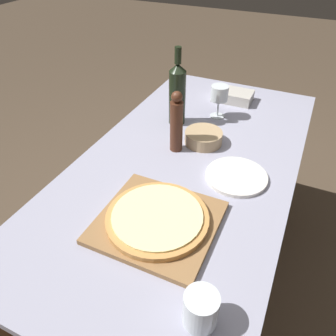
{
  "coord_description": "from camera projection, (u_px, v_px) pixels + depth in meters",
  "views": [
    {
      "loc": [
        0.35,
        -0.95,
        1.51
      ],
      "look_at": [
        -0.02,
        -0.15,
        0.83
      ],
      "focal_mm": 35.0,
      "sensor_mm": 36.0,
      "label": 1
    }
  ],
  "objects": [
    {
      "name": "ground_plane",
      "position": [
        183.0,
        276.0,
        1.73
      ],
      "size": [
        12.0,
        12.0,
        0.0
      ],
      "primitive_type": "plane",
      "color": "#4C3D2D"
    },
    {
      "name": "dining_table",
      "position": [
        188.0,
        180.0,
        1.32
      ],
      "size": [
        0.79,
        1.55,
        0.77
      ],
      "color": "#9393A8",
      "rests_on": "ground_plane"
    },
    {
      "name": "cutting_board",
      "position": [
        157.0,
        222.0,
        0.99
      ],
      "size": [
        0.35,
        0.33,
        0.02
      ],
      "color": "olive",
      "rests_on": "dining_table"
    },
    {
      "name": "pizza",
      "position": [
        157.0,
        217.0,
        0.98
      ],
      "size": [
        0.31,
        0.31,
        0.02
      ],
      "color": "#C68947",
      "rests_on": "cutting_board"
    },
    {
      "name": "wine_bottle",
      "position": [
        177.0,
        93.0,
        1.4
      ],
      "size": [
        0.07,
        0.07,
        0.34
      ],
      "color": "black",
      "rests_on": "dining_table"
    },
    {
      "name": "pepper_mill",
      "position": [
        176.0,
        123.0,
        1.24
      ],
      "size": [
        0.05,
        0.05,
        0.25
      ],
      "color": "#4C2819",
      "rests_on": "dining_table"
    },
    {
      "name": "wine_glass",
      "position": [
        219.0,
        94.0,
        1.46
      ],
      "size": [
        0.08,
        0.08,
        0.15
      ],
      "color": "silver",
      "rests_on": "dining_table"
    },
    {
      "name": "small_bowl",
      "position": [
        203.0,
        137.0,
        1.34
      ],
      "size": [
        0.15,
        0.15,
        0.05
      ],
      "color": "tan",
      "rests_on": "dining_table"
    },
    {
      "name": "drinking_tumbler",
      "position": [
        201.0,
        309.0,
        0.73
      ],
      "size": [
        0.08,
        0.08,
        0.09
      ],
      "color": "silver",
      "rests_on": "dining_table"
    },
    {
      "name": "dinner_plate",
      "position": [
        236.0,
        176.0,
        1.17
      ],
      "size": [
        0.22,
        0.22,
        0.01
      ],
      "color": "silver",
      "rests_on": "dining_table"
    },
    {
      "name": "food_container",
      "position": [
        233.0,
        96.0,
        1.64
      ],
      "size": [
        0.19,
        0.12,
        0.05
      ],
      "color": "#BCB7AD",
      "rests_on": "dining_table"
    }
  ]
}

